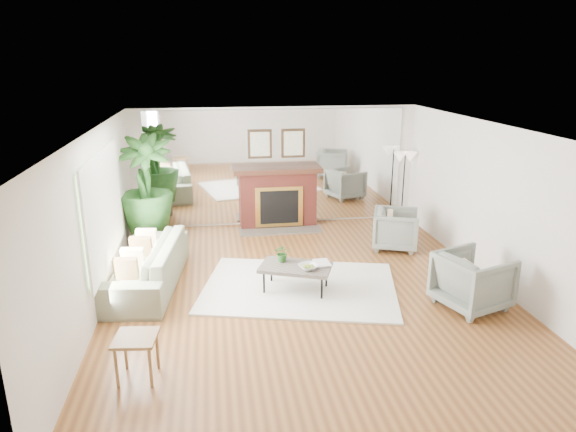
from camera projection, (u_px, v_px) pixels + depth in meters
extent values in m
plane|color=brown|center=(306.00, 291.00, 7.95)|extent=(7.00, 7.00, 0.00)
cube|color=silver|center=(96.00, 223.00, 7.15)|extent=(0.02, 7.00, 2.50)
cube|color=silver|center=(495.00, 205.00, 8.01)|extent=(0.02, 7.00, 2.50)
cube|color=silver|center=(276.00, 167.00, 10.88)|extent=(6.00, 0.02, 2.50)
cube|color=silver|center=(277.00, 167.00, 10.86)|extent=(5.40, 0.04, 2.40)
cube|color=#B2E09E|center=(103.00, 208.00, 7.50)|extent=(0.04, 2.40, 1.50)
cube|color=maroon|center=(278.00, 199.00, 10.87)|extent=(1.60, 0.40, 1.20)
cube|color=gold|center=(279.00, 207.00, 10.71)|extent=(1.00, 0.04, 0.85)
cube|color=black|center=(279.00, 207.00, 10.69)|extent=(0.80, 0.04, 0.70)
cube|color=#5F564B|center=(280.00, 230.00, 10.71)|extent=(1.70, 0.55, 0.03)
cube|color=#442315|center=(278.00, 170.00, 10.67)|extent=(1.85, 0.46, 0.10)
cube|color=black|center=(260.00, 144.00, 10.62)|extent=(0.50, 0.04, 0.60)
cube|color=black|center=(293.00, 143.00, 10.72)|extent=(0.50, 0.04, 0.60)
cube|color=white|center=(300.00, 287.00, 8.04)|extent=(3.39, 2.77, 0.03)
cube|color=#5F564B|center=(296.00, 267.00, 7.83)|extent=(1.22, 0.97, 0.05)
cylinder|color=black|center=(264.00, 283.00, 7.78)|extent=(0.03, 0.03, 0.37)
cylinder|color=black|center=(322.00, 289.00, 7.59)|extent=(0.03, 0.03, 0.37)
cylinder|color=black|center=(271.00, 272.00, 8.19)|extent=(0.03, 0.03, 0.37)
cylinder|color=black|center=(326.00, 277.00, 8.00)|extent=(0.03, 0.03, 0.37)
imported|color=gray|center=(146.00, 264.00, 8.05)|extent=(1.23, 2.52, 0.71)
imported|color=gray|center=(396.00, 229.00, 9.64)|extent=(1.05, 1.04, 0.75)
imported|color=gray|center=(473.00, 281.00, 7.33)|extent=(1.13, 1.12, 0.82)
cube|color=olive|center=(136.00, 338.00, 5.65)|extent=(0.51, 0.51, 0.04)
cylinder|color=olive|center=(116.00, 368.00, 5.54)|extent=(0.04, 0.04, 0.49)
cylinder|color=olive|center=(150.00, 368.00, 5.55)|extent=(0.04, 0.04, 0.49)
cylinder|color=olive|center=(125.00, 350.00, 5.89)|extent=(0.04, 0.04, 0.49)
cylinder|color=olive|center=(157.00, 349.00, 5.90)|extent=(0.04, 0.04, 0.49)
cylinder|color=#29221E|center=(149.00, 235.00, 9.80)|extent=(0.62, 0.62, 0.44)
imported|color=#306324|center=(145.00, 184.00, 9.51)|extent=(1.03, 1.03, 1.82)
cylinder|color=black|center=(401.00, 222.00, 11.26)|extent=(0.26, 0.26, 0.04)
cylinder|color=black|center=(403.00, 189.00, 11.05)|extent=(0.03, 0.03, 1.50)
cone|color=silver|center=(400.00, 157.00, 10.82)|extent=(0.28, 0.28, 0.21)
cone|color=silver|center=(410.00, 157.00, 10.85)|extent=(0.28, 0.28, 0.21)
imported|color=#306324|center=(283.00, 253.00, 7.94)|extent=(0.27, 0.24, 0.28)
imported|color=olive|center=(308.00, 267.00, 7.68)|extent=(0.35, 0.35, 0.07)
imported|color=olive|center=(314.00, 264.00, 7.86)|extent=(0.25, 0.33, 0.02)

